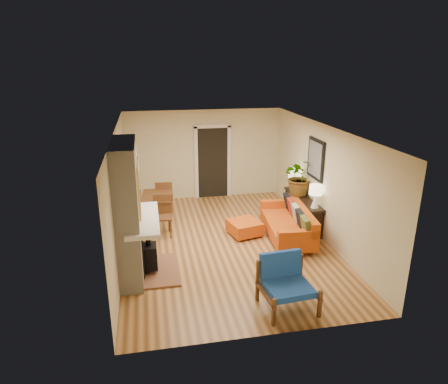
{
  "coord_description": "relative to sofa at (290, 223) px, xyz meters",
  "views": [
    {
      "loc": [
        -1.62,
        -8.06,
        3.99
      ],
      "look_at": [
        0.0,
        0.2,
        1.15
      ],
      "focal_mm": 32.0,
      "sensor_mm": 36.0,
      "label": 1
    }
  ],
  "objects": [
    {
      "name": "console_table",
      "position": [
        0.54,
        0.62,
        0.22
      ],
      "size": [
        0.34,
        1.85,
        0.72
      ],
      "color": "black",
      "rests_on": "ground"
    },
    {
      "name": "fireplace",
      "position": [
        -3.53,
        -1.01,
        0.89
      ],
      "size": [
        1.09,
        1.68,
        2.6
      ],
      "color": "white",
      "rests_on": "ground"
    },
    {
      "name": "houseplant",
      "position": [
        0.53,
        0.86,
        0.85
      ],
      "size": [
        0.86,
        0.75,
        0.95
      ],
      "primitive_type": "imported",
      "rotation": [
        0.0,
        0.0,
        -0.01
      ],
      "color": "#1E5919",
      "rests_on": "console_table"
    },
    {
      "name": "room_shell",
      "position": [
        -0.93,
        2.63,
        0.89
      ],
      "size": [
        6.5,
        6.5,
        6.5
      ],
      "color": "tan",
      "rests_on": "ground"
    },
    {
      "name": "ottoman",
      "position": [
        -1.01,
        0.32,
        -0.15
      ],
      "size": [
        0.83,
        0.83,
        0.35
      ],
      "color": "silver",
      "rests_on": "ground"
    },
    {
      "name": "sofa",
      "position": [
        0.0,
        0.0,
        0.0
      ],
      "size": [
        1.06,
        2.12,
        0.81
      ],
      "color": "silver",
      "rests_on": "ground"
    },
    {
      "name": "dining_table",
      "position": [
        -2.91,
        1.33,
        0.28
      ],
      "size": [
        0.85,
        1.81,
        0.96
      ],
      "color": "brown",
      "rests_on": "ground"
    },
    {
      "name": "blue_chair",
      "position": [
        -1.02,
        -2.54,
        0.12
      ],
      "size": [
        0.91,
        0.9,
        0.89
      ],
      "color": "brown",
      "rests_on": "ground"
    },
    {
      "name": "lamp_near",
      "position": [
        0.54,
        -0.07,
        0.71
      ],
      "size": [
        0.3,
        0.3,
        0.54
      ],
      "color": "white",
      "rests_on": "console_table"
    },
    {
      "name": "lamp_far",
      "position": [
        0.54,
        1.3,
        0.71
      ],
      "size": [
        0.3,
        0.3,
        0.54
      ],
      "color": "white",
      "rests_on": "console_table"
    }
  ]
}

